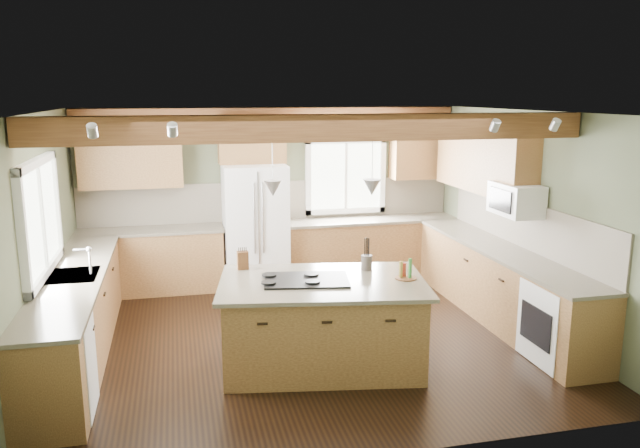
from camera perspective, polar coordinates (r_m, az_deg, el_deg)
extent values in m
plane|color=black|center=(7.40, -1.31, -10.36)|extent=(5.60, 5.60, 0.00)
plane|color=silver|center=(6.85, -1.42, 10.20)|extent=(5.60, 5.60, 0.00)
plane|color=#4C533B|center=(9.43, -4.47, 2.70)|extent=(5.60, 0.00, 5.60)
plane|color=#4C533B|center=(7.01, -24.37, -1.56)|extent=(0.00, 5.00, 5.00)
plane|color=#4C533B|center=(8.05, 18.55, 0.51)|extent=(0.00, 5.00, 5.00)
cube|color=#4D2816|center=(6.13, 0.02, 8.78)|extent=(5.55, 0.26, 0.26)
cube|color=#4D2816|center=(9.21, -4.50, 10.24)|extent=(5.55, 0.20, 0.10)
cube|color=brown|center=(9.43, -4.45, 2.15)|extent=(5.58, 0.03, 0.58)
cube|color=brown|center=(8.10, 18.23, -0.05)|extent=(0.03, 3.70, 0.58)
cube|color=brown|center=(9.22, -15.17, -3.36)|extent=(2.02, 0.60, 0.88)
cube|color=#453E33|center=(9.12, -15.33, -0.57)|extent=(2.06, 0.64, 0.04)
cube|color=brown|center=(9.65, 4.67, -2.30)|extent=(2.62, 0.60, 0.88)
cube|color=#453E33|center=(9.55, 4.72, 0.38)|extent=(2.66, 0.64, 0.04)
cube|color=brown|center=(7.24, -21.37, -8.00)|extent=(0.60, 3.70, 0.88)
cube|color=#453E33|center=(7.11, -21.65, -4.50)|extent=(0.64, 3.74, 0.04)
cube|color=brown|center=(8.15, 16.16, -5.45)|extent=(0.60, 3.70, 0.88)
cube|color=#453E33|center=(8.02, 16.35, -2.31)|extent=(0.64, 3.74, 0.04)
cube|color=brown|center=(9.09, -16.93, 6.01)|extent=(1.40, 0.35, 0.90)
cube|color=brown|center=(9.12, -6.27, 7.73)|extent=(0.96, 0.35, 0.70)
cube|color=brown|center=(8.64, 14.73, 5.85)|extent=(0.35, 2.20, 0.90)
cube|color=brown|center=(9.79, 9.15, 6.77)|extent=(0.90, 0.35, 0.90)
cube|color=white|center=(7.01, -24.31, 0.53)|extent=(0.04, 1.60, 1.05)
cube|color=white|center=(9.61, 2.34, 4.41)|extent=(1.10, 0.04, 1.00)
cube|color=#262628|center=(7.10, -21.65, -4.47)|extent=(0.50, 0.65, 0.03)
cylinder|color=#B2B2B7|center=(7.04, -20.29, -3.28)|extent=(0.02, 0.02, 0.28)
cube|color=white|center=(6.05, -22.97, -12.21)|extent=(0.60, 0.60, 0.84)
cube|color=white|center=(7.10, 21.21, -8.46)|extent=(0.60, 0.72, 0.84)
cube|color=white|center=(7.85, 17.49, 2.16)|extent=(0.40, 0.70, 0.38)
cone|color=#B2B2B7|center=(6.18, -4.33, 3.27)|extent=(0.18, 0.18, 0.16)
cone|color=#B2B2B7|center=(6.25, 4.76, 3.35)|extent=(0.18, 0.18, 0.16)
cube|color=white|center=(9.09, -5.93, -0.23)|extent=(0.90, 0.74, 1.80)
cube|color=brown|center=(6.57, 0.23, -9.20)|extent=(2.14, 1.51, 0.88)
cube|color=#453E33|center=(6.42, 0.23, -5.36)|extent=(2.29, 1.66, 0.04)
cube|color=black|center=(6.40, -1.24, -5.13)|extent=(0.94, 0.70, 0.02)
cube|color=brown|center=(6.84, -7.08, -3.31)|extent=(0.12, 0.09, 0.20)
cylinder|color=#423834|center=(6.79, 4.28, -3.53)|extent=(0.16, 0.16, 0.16)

